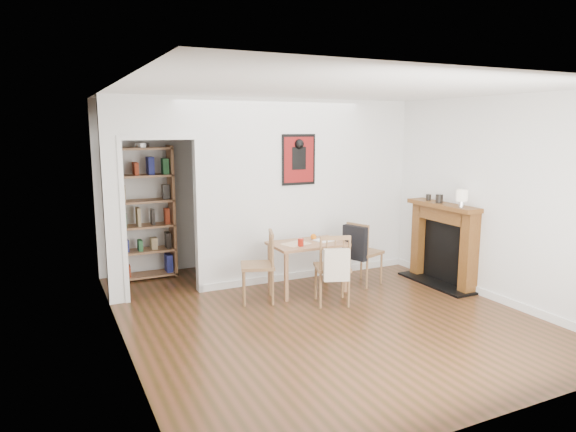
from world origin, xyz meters
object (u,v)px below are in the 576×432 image
notebook (325,240)px  orange_fruit (313,237)px  fireplace (444,241)px  ceramic_jar_a (439,199)px  mantel_lamp (462,196)px  chair_left (258,267)px  red_glass (301,242)px  chair_right (364,252)px  ceramic_jar_b (428,197)px  chair_front (332,268)px  bookshelf (145,214)px  dining_table (307,248)px

notebook → orange_fruit: bearing=138.6°
fireplace → orange_fruit: 1.87m
ceramic_jar_a → mantel_lamp: bearing=-92.1°
chair_left → red_glass: 0.65m
chair_right → ceramic_jar_b: bearing=-8.6°
chair_left → mantel_lamp: mantel_lamp is taller
ceramic_jar_a → ceramic_jar_b: size_ratio=1.33×
red_glass → ceramic_jar_b: 2.09m
mantel_lamp → chair_front: bearing=169.2°
bookshelf → orange_fruit: (1.99, -1.47, -0.24)m
chair_front → red_glass: 0.56m
ceramic_jar_a → chair_left: bearing=171.6°
ceramic_jar_a → ceramic_jar_b: bearing=82.8°
chair_right → red_glass: chair_right is taller
chair_left → ceramic_jar_a: size_ratio=7.58×
red_glass → orange_fruit: red_glass is taller
chair_left → notebook: (1.05, 0.10, 0.22)m
chair_left → red_glass: chair_left is taller
dining_table → chair_front: chair_front is taller
dining_table → notebook: bearing=1.4°
chair_front → chair_right: bearing=32.3°
orange_fruit → bookshelf: bearing=143.5°
chair_front → notebook: size_ratio=3.17×
fireplace → red_glass: bearing=169.6°
chair_right → orange_fruit: (-0.71, 0.19, 0.25)m
dining_table → bookshelf: bearing=139.1°
mantel_lamp → ceramic_jar_a: size_ratio=1.96×
notebook → ceramic_jar_b: 1.68m
ceramic_jar_a → fireplace: bearing=-31.7°
red_glass → ceramic_jar_a: size_ratio=0.82×
bookshelf → notebook: size_ratio=6.75×
chair_front → bookshelf: size_ratio=0.47×
dining_table → chair_right: chair_right is taller
chair_left → red_glass: (0.59, -0.05, 0.27)m
red_glass → ceramic_jar_b: bearing=-2.1°
chair_left → red_glass: bearing=-4.6°
orange_fruit → ceramic_jar_b: 1.80m
fireplace → notebook: (-1.62, 0.53, 0.07)m
red_glass → mantel_lamp: (1.98, -0.77, 0.58)m
chair_front → bookshelf: (-1.88, 2.17, 0.50)m
mantel_lamp → notebook: bearing=148.8°
bookshelf → fireplace: 4.31m
chair_right → ceramic_jar_a: 1.29m
orange_fruit → chair_left: bearing=-167.0°
fireplace → ceramic_jar_a: ceramic_jar_a is taller
ceramic_jar_a → ceramic_jar_b: (0.03, 0.26, -0.02)m
red_glass → mantel_lamp: 2.21m
notebook → chair_right: bearing=-7.3°
fireplace → bookshelf: bearing=150.5°
chair_right → fireplace: bearing=-23.8°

